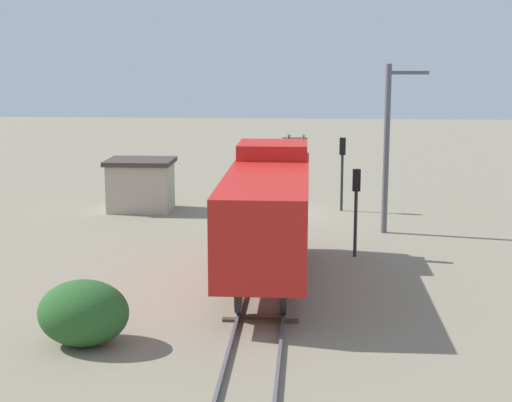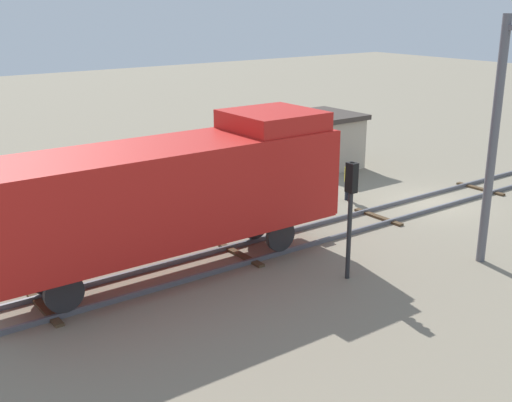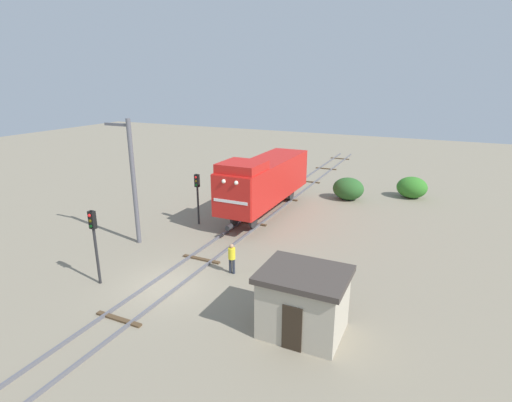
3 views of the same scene
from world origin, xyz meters
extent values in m
plane|color=gray|center=(0.00, 0.00, 0.00)|extent=(119.25, 119.25, 0.00)
cube|color=#595960|center=(-0.72, 0.00, 0.08)|extent=(0.10, 79.50, 0.16)
cube|color=#595960|center=(0.72, 0.00, 0.08)|extent=(0.10, 79.50, 0.16)
cube|color=#4C3823|center=(0.00, -3.31, 0.04)|extent=(2.40, 0.24, 0.09)
cube|color=#4C3823|center=(0.00, 3.31, 0.04)|extent=(2.40, 0.24, 0.09)
cube|color=#4C3823|center=(0.00, 9.94, 0.04)|extent=(2.40, 0.24, 0.09)
cube|color=#4C3823|center=(0.00, 16.56, 0.04)|extent=(2.40, 0.24, 0.09)
cube|color=#4C3823|center=(0.00, 23.19, 0.04)|extent=(2.40, 0.24, 0.09)
cube|color=#4C3823|center=(0.00, 29.81, 0.04)|extent=(2.40, 0.24, 0.09)
cube|color=#4C3823|center=(0.00, 36.44, 0.04)|extent=(2.40, 0.24, 0.09)
cube|color=red|center=(0.00, 12.52, 2.71)|extent=(2.90, 11.00, 2.90)
cube|color=red|center=(0.00, 8.62, 4.46)|extent=(2.75, 2.80, 0.60)
cube|color=red|center=(0.00, 6.97, 2.71)|extent=(2.84, 0.10, 2.84)
cube|color=white|center=(0.00, 6.93, 2.51)|extent=(2.46, 0.06, 0.20)
sphere|color=white|center=(-0.45, 6.92, 3.81)|extent=(0.28, 0.28, 0.28)
sphere|color=white|center=(0.45, 6.92, 3.81)|extent=(0.28, 0.28, 0.28)
cylinder|color=#262628|center=(0.00, 6.67, 0.86)|extent=(0.36, 0.50, 0.36)
cylinder|color=#262628|center=(-0.72, 8.82, 0.71)|extent=(0.18, 1.10, 1.10)
cylinder|color=#262628|center=(0.72, 8.82, 0.71)|extent=(0.18, 1.10, 1.10)
cylinder|color=#262628|center=(-0.72, 16.22, 0.71)|extent=(0.18, 1.10, 1.10)
cylinder|color=#262628|center=(0.72, 16.22, 0.71)|extent=(0.18, 1.10, 1.10)
cylinder|color=#262628|center=(-3.20, -1.22, 1.95)|extent=(0.14, 0.14, 3.91)
cube|color=black|center=(-3.20, -1.22, 3.46)|extent=(0.32, 0.24, 0.90)
sphere|color=red|center=(-3.20, -1.36, 3.73)|extent=(0.16, 0.16, 0.16)
sphere|color=#3C3306|center=(-3.20, -1.36, 3.45)|extent=(0.16, 0.16, 0.16)
sphere|color=black|center=(-3.20, -1.36, 3.17)|extent=(0.16, 0.16, 0.16)
cylinder|color=#262628|center=(-3.40, 8.31, 1.83)|extent=(0.14, 0.14, 3.66)
cube|color=black|center=(-3.40, 8.31, 3.21)|extent=(0.32, 0.24, 0.90)
sphere|color=red|center=(-3.40, 8.17, 3.48)|extent=(0.16, 0.16, 0.16)
sphere|color=#3C3306|center=(-3.40, 8.17, 3.20)|extent=(0.16, 0.16, 0.16)
sphere|color=black|center=(-3.40, 8.17, 2.92)|extent=(0.16, 0.16, 0.16)
cylinder|color=#262B38|center=(2.30, 2.63, 0.42)|extent=(0.15, 0.15, 0.85)
cylinder|color=#262B38|center=(2.50, 2.63, 0.42)|extent=(0.15, 0.15, 0.85)
cylinder|color=yellow|center=(2.40, 2.63, 1.16)|extent=(0.38, 0.38, 0.62)
sphere|color=tan|center=(2.40, 2.63, 1.58)|extent=(0.23, 0.23, 0.23)
cylinder|color=#595960|center=(-5.00, 3.81, 3.91)|extent=(0.28, 0.28, 7.82)
cube|color=#595960|center=(-5.90, 3.81, 7.42)|extent=(1.80, 0.16, 0.16)
cube|color=#B2A893|center=(7.50, -0.67, 1.25)|extent=(3.20, 2.60, 2.50)
cube|color=#3F3833|center=(7.50, -0.67, 2.62)|extent=(3.50, 2.90, 0.24)
cube|color=#2D2319|center=(7.50, -1.99, 0.95)|extent=(0.80, 0.06, 1.90)
ellipsoid|color=#327726|center=(9.88, 21.76, 0.93)|extent=(2.57, 2.10, 1.87)
ellipsoid|color=#2A5926|center=(4.96, 18.87, 0.96)|extent=(2.64, 2.16, 1.92)
camera|label=1|loc=(-1.49, 40.01, 8.36)|focal=55.00mm
camera|label=2|loc=(-16.33, 21.36, 8.18)|focal=45.00mm
camera|label=3|loc=(11.81, -14.39, 10.10)|focal=28.00mm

